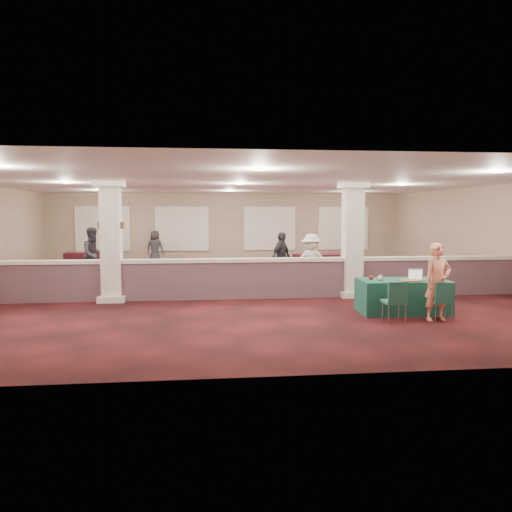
{
  "coord_description": "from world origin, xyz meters",
  "views": [
    {
      "loc": [
        -1.18,
        -14.87,
        2.34
      ],
      "look_at": [
        0.26,
        -2.0,
        1.2
      ],
      "focal_mm": 35.0,
      "sensor_mm": 36.0,
      "label": 1
    }
  ],
  "objects": [
    {
      "name": "laptop_base",
      "position": [
        3.82,
        -3.9,
        0.79
      ],
      "size": [
        0.36,
        0.26,
        0.02
      ],
      "primitive_type": "cube",
      "rotation": [
        0.0,
        0.0,
        -0.03
      ],
      "color": "silver",
      "rests_on": "near_table"
    },
    {
      "name": "conf_chair_main",
      "position": [
        3.99,
        -4.78,
        0.51
      ],
      "size": [
        0.46,
        0.47,
        0.86
      ],
      "rotation": [
        0.0,
        0.0,
        -0.08
      ],
      "color": "#216158",
      "rests_on": "ground"
    },
    {
      "name": "far_table_front_center",
      "position": [
        0.84,
        0.71,
        0.4
      ],
      "size": [
        2.18,
        1.59,
        0.8
      ],
      "primitive_type": "cube",
      "rotation": [
        0.0,
        0.0,
        0.35
      ],
      "color": "black",
      "rests_on": "ground"
    },
    {
      "name": "attendee_c",
      "position": [
        1.5,
        1.5,
        0.84
      ],
      "size": [
        1.01,
        1.05,
        1.68
      ],
      "primitive_type": "imported",
      "rotation": [
        0.0,
        0.0,
        0.84
      ],
      "color": "black",
      "rests_on": "ground"
    },
    {
      "name": "knitting",
      "position": [
        3.55,
        -4.1,
        0.79
      ],
      "size": [
        0.44,
        0.33,
        0.03
      ],
      "primitive_type": "cube",
      "rotation": [
        0.0,
        0.0,
        -0.03
      ],
      "color": "#C26D1F",
      "rests_on": "near_table"
    },
    {
      "name": "far_table_back_left",
      "position": [
        -5.5,
        5.33,
        0.39
      ],
      "size": [
        2.03,
        1.2,
        0.78
      ],
      "primitive_type": "cube",
      "rotation": [
        0.0,
        0.0,
        0.13
      ],
      "color": "black",
      "rests_on": "ground"
    },
    {
      "name": "laptop_screen",
      "position": [
        3.82,
        -3.77,
        0.92
      ],
      "size": [
        0.35,
        0.02,
        0.23
      ],
      "primitive_type": "cube",
      "rotation": [
        0.0,
        0.0,
        -0.03
      ],
      "color": "silver",
      "rests_on": "near_table"
    },
    {
      "name": "conf_chair_side",
      "position": [
        2.92,
        -4.84,
        0.53
      ],
      "size": [
        0.45,
        0.45,
        0.89
      ],
      "rotation": [
        0.0,
        0.0,
        -0.0
      ],
      "color": "#216158",
      "rests_on": "ground"
    },
    {
      "name": "far_table_back_center",
      "position": [
        -1.11,
        3.2,
        0.33
      ],
      "size": [
        1.7,
        0.95,
        0.66
      ],
      "primitive_type": "cube",
      "rotation": [
        0.0,
        0.0,
        -0.08
      ],
      "color": "black",
      "rests_on": "ground"
    },
    {
      "name": "woman",
      "position": [
        3.9,
        -4.72,
        0.84
      ],
      "size": [
        0.66,
        0.49,
        1.69
      ],
      "primitive_type": "imported",
      "rotation": [
        0.0,
        0.0,
        0.14
      ],
      "color": "#FB876D",
      "rests_on": "ground"
    },
    {
      "name": "wall_front",
      "position": [
        0.0,
        -8.0,
        1.6
      ],
      "size": [
        16.0,
        0.04,
        3.2
      ],
      "primitive_type": "cube",
      "color": "#83705A",
      "rests_on": "ground"
    },
    {
      "name": "far_table_front_right",
      "position": [
        5.58,
        0.51,
        0.38
      ],
      "size": [
        2.03,
        1.31,
        0.76
      ],
      "primitive_type": "cube",
      "rotation": [
        0.0,
        0.0,
        0.21
      ],
      "color": "black",
      "rests_on": "ground"
    },
    {
      "name": "yarn_cream",
      "position": [
        2.91,
        -3.92,
        0.84
      ],
      "size": [
        0.12,
        0.12,
        0.12
      ],
      "primitive_type": "sphere",
      "color": "beige",
      "rests_on": "near_table"
    },
    {
      "name": "scissors",
      "position": [
        4.18,
        -4.15,
        0.79
      ],
      "size": [
        0.13,
        0.04,
        0.01
      ],
      "primitive_type": "cube",
      "rotation": [
        0.0,
        0.0,
        -0.03
      ],
      "color": "red",
      "rests_on": "near_table"
    },
    {
      "name": "yarn_red",
      "position": [
        2.76,
        -3.76,
        0.83
      ],
      "size": [
        0.11,
        0.11,
        0.11
      ],
      "primitive_type": "sphere",
      "color": "maroon",
      "rests_on": "near_table"
    },
    {
      "name": "sconce_left",
      "position": [
        -3.78,
        -1.5,
        2.0
      ],
      "size": [
        0.12,
        0.12,
        0.18
      ],
      "color": "brown",
      "rests_on": "column_left"
    },
    {
      "name": "column_right",
      "position": [
        3.0,
        -1.5,
        1.64
      ],
      "size": [
        0.72,
        0.72,
        3.2
      ],
      "color": "beige",
      "rests_on": "ground"
    },
    {
      "name": "ceiling",
      "position": [
        0.0,
        0.0,
        3.2
      ],
      "size": [
        16.0,
        16.0,
        0.02
      ],
      "primitive_type": "cube",
      "color": "silver",
      "rests_on": "wall_back"
    },
    {
      "name": "yarn_grey",
      "position": [
        3.02,
        -3.69,
        0.83
      ],
      "size": [
        0.11,
        0.11,
        0.11
      ],
      "primitive_type": "sphere",
      "color": "#454449",
      "rests_on": "near_table"
    },
    {
      "name": "near_table",
      "position": [
        3.5,
        -3.83,
        0.39
      ],
      "size": [
        2.06,
        1.07,
        0.78
      ],
      "primitive_type": "cube",
      "rotation": [
        0.0,
        0.0,
        -0.03
      ],
      "color": "#103B32",
      "rests_on": "ground"
    },
    {
      "name": "partition_wall",
      "position": [
        0.0,
        -1.5,
        0.57
      ],
      "size": [
        15.6,
        0.28,
        1.1
      ],
      "color": "#4F353F",
      "rests_on": "ground"
    },
    {
      "name": "far_table_front_left",
      "position": [
        -3.88,
        0.3,
        0.41
      ],
      "size": [
        2.17,
        1.4,
        0.81
      ],
      "primitive_type": "cube",
      "rotation": [
        0.0,
        0.0,
        -0.21
      ],
      "color": "black",
      "rests_on": "ground"
    },
    {
      "name": "far_table_back_right",
      "position": [
        3.32,
        3.2,
        0.4
      ],
      "size": [
        2.14,
        1.39,
        0.8
      ],
      "primitive_type": "cube",
      "rotation": [
        0.0,
        0.0,
        0.22
      ],
      "color": "black",
      "rests_on": "ground"
    },
    {
      "name": "wall_right",
      "position": [
        8.0,
        0.0,
        1.6
      ],
      "size": [
        0.04,
        16.0,
        3.2
      ],
      "primitive_type": "cube",
      "color": "#83705A",
      "rests_on": "ground"
    },
    {
      "name": "ground",
      "position": [
        0.0,
        0.0,
        0.0
      ],
      "size": [
        16.0,
        16.0,
        0.0
      ],
      "primitive_type": "plane",
      "color": "#411014",
      "rests_on": "ground"
    },
    {
      "name": "attendee_a",
      "position": [
        -4.78,
        2.47,
        0.92
      ],
      "size": [
        0.99,
        0.93,
        1.83
      ],
      "primitive_type": "imported",
      "rotation": [
        0.0,
        0.0,
        0.68
      ],
      "color": "black",
      "rests_on": "ground"
    },
    {
      "name": "attendee_d",
      "position": [
        -3.14,
        7.0,
        0.78
      ],
      "size": [
        0.85,
        0.6,
        1.57
      ],
      "primitive_type": "imported",
      "rotation": [
        0.0,
        0.0,
        2.88
      ],
      "color": "black",
      "rests_on": "ground"
    },
    {
      "name": "screen_glow",
      "position": [
        3.82,
        -3.78,
        0.9
      ],
      "size": [
        0.32,
        0.01,
        0.2
      ],
      "primitive_type": "cube",
      "rotation": [
        0.0,
        0.0,
        -0.03
      ],
      "color": "silver",
      "rests_on": "near_table"
    },
    {
      "name": "wall_back",
      "position": [
        0.0,
        8.0,
        1.6
      ],
      "size": [
        16.0,
        0.04,
        3.2
      ],
      "primitive_type": "cube",
      "color": "#83705A",
      "rests_on": "ground"
    },
    {
      "name": "column_left",
      "position": [
        -3.5,
        -1.5,
        1.64
      ],
      "size": [
        0.72,
        0.72,
        3.2
      ],
      "color": "beige",
      "rests_on": "ground"
    },
    {
      "name": "sconce_right",
      "position": [
        -3.22,
        -1.5,
        2.0
      ],
      "size": [
        0.12,
        0.12,
        0.18
      ],
      "color": "brown",
      "rests_on": "column_left"
    },
    {
      "name": "attendee_b",
      "position": [
        2.19,
        0.0,
        0.84
      ],
      "size": [
        1.18,
        0.79,
        1.68
      ],
      "primitive_type": "imported",
      "rotation": [
        0.0,
        0.0,
        -0.29
      ],
      "color": "beige",
      "rests_on": "ground"
    }
  ]
}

